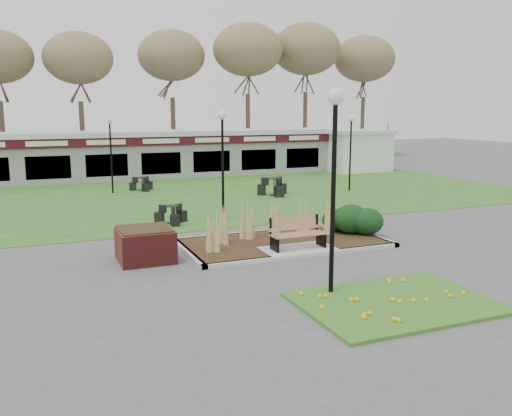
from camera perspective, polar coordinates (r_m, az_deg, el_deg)
name	(u,v)px	position (r m, az deg, el deg)	size (l,w,h in m)	color
ground	(300,254)	(16.20, 4.69, -4.81)	(100.00, 100.00, 0.00)	#515154
lawn	(191,195)	(27.20, -6.87, 1.37)	(34.00, 16.00, 0.02)	#28611E
flower_bed	(396,301)	(12.45, 14.50, -9.51)	(4.20, 3.00, 0.16)	#256A1E
planting_bed	(317,229)	(17.85, 6.39, -2.20)	(6.75, 3.40, 1.27)	#311E13
park_bench	(297,233)	(16.27, 4.32, -2.60)	(1.70, 0.66, 0.93)	#AB714D
brick_planter	(145,244)	(15.61, -11.59, -3.77)	(1.50, 1.50, 0.95)	maroon
food_pavilion	(156,154)	(34.72, -10.49, 5.65)	(24.60, 3.40, 2.90)	gray
service_hut	(357,150)	(38.11, 10.55, 6.01)	(4.40, 3.40, 2.83)	white
tree_backdrop	(130,52)	(42.70, -13.15, 15.66)	(47.24, 5.24, 10.36)	#47382B
lamp_post_near_right	(334,146)	(12.11, 8.26, 6.45)	(0.39, 0.39, 4.70)	black
lamp_post_mid_left	(222,141)	(20.71, -3.55, 7.10)	(0.35, 0.35, 4.20)	black
lamp_post_mid_right	(351,136)	(28.64, 9.96, 7.47)	(0.33, 0.33, 3.92)	black
lamp_post_far_right	(334,132)	(35.91, 8.22, 7.96)	(0.32, 0.32, 3.82)	black
lamp_post_far_left	(110,139)	(28.21, -15.08, 7.08)	(0.32, 0.32, 3.82)	black
bistro_set_a	(172,217)	(20.47, -8.83, -0.98)	(1.27, 1.12, 0.68)	black
bistro_set_c	(142,186)	(29.12, -11.88, 2.28)	(1.27, 1.19, 0.68)	black
bistro_set_d	(274,189)	(26.87, 1.91, 1.96)	(1.60, 1.41, 0.85)	black
patio_umbrella	(387,149)	(39.52, 13.61, 6.01)	(1.95, 1.98, 2.24)	black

